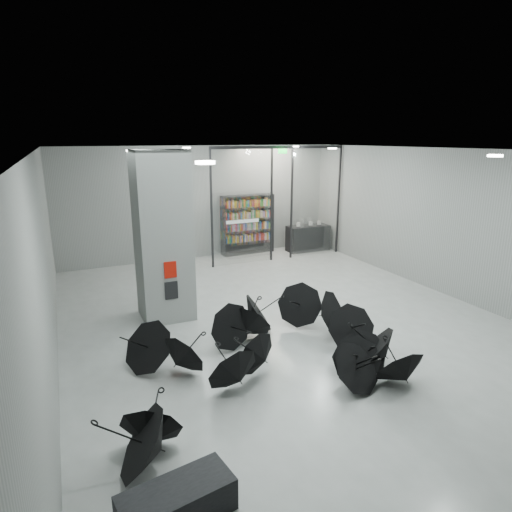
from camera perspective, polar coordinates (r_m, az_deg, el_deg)
name	(u,v)px	position (r m, az deg, el deg)	size (l,w,h in m)	color
room	(298,206)	(9.44, 5.45, 6.50)	(14.00, 14.02, 4.01)	gray
column	(163,237)	(10.57, -12.09, 2.50)	(1.20, 1.20, 4.00)	slate
fire_cabinet	(170,270)	(10.14, -11.12, -1.77)	(0.28, 0.04, 0.38)	#A50A07
info_panel	(171,290)	(10.30, -10.98, -4.43)	(0.30, 0.03, 0.42)	black
exit_sign	(283,151)	(15.14, 3.49, 13.49)	(0.30, 0.06, 0.15)	#0CE533
glass_partition	(279,199)	(15.45, 3.02, 7.43)	(5.06, 0.08, 4.00)	silver
bench	(177,503)	(5.82, -10.25, -29.12)	(1.31, 0.56, 0.42)	black
bookshelf	(248,224)	(16.46, -1.11, 4.14)	(2.02, 0.40, 2.22)	black
shop_counter	(308,238)	(17.10, 6.78, 2.35)	(1.64, 0.66, 0.99)	black
umbrella_cluster	(279,352)	(8.52, 3.07, -12.42)	(5.86, 4.72, 1.29)	black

